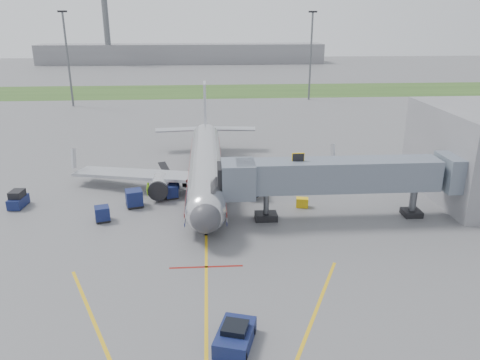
{
  "coord_description": "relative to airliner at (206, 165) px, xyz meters",
  "views": [
    {
      "loc": [
        0.45,
        -37.7,
        19.37
      ],
      "look_at": [
        3.59,
        8.06,
        3.2
      ],
      "focal_mm": 35.0,
      "sensor_mm": 36.0,
      "label": 1
    }
  ],
  "objects": [
    {
      "name": "ramp_worker",
      "position": [
        -6.5,
        -2.76,
        -1.87
      ],
      "size": [
        0.66,
        0.55,
        1.56
      ],
      "primitive_type": "imported",
      "rotation": [
        0.0,
        0.0,
        0.36
      ],
      "color": "#8BD919",
      "rests_on": "ground"
    },
    {
      "name": "ground_power_cart",
      "position": [
        10.25,
        -7.25,
        -2.14
      ],
      "size": [
        1.42,
        1.08,
        1.02
      ],
      "color": "yellow",
      "rests_on": "ground"
    },
    {
      "name": "control_tower",
      "position": [
        -40.0,
        149.75,
        14.68
      ],
      "size": [
        4.0,
        4.0,
        30.0
      ],
      "color": "#595B60",
      "rests_on": "ground"
    },
    {
      "name": "baggage_cart_c",
      "position": [
        -3.89,
        -3.69,
        -1.89
      ],
      "size": [
        1.73,
        1.73,
        1.48
      ],
      "color": "#0D1E3C",
      "rests_on": "ground"
    },
    {
      "name": "light_mast_left",
      "position": [
        -30.0,
        54.75,
        8.13
      ],
      "size": [
        2.0,
        0.44,
        20.4
      ],
      "color": "#595B60",
      "rests_on": "ground"
    },
    {
      "name": "light_mast_right",
      "position": [
        25.0,
        59.75,
        8.13
      ],
      "size": [
        2.0,
        0.44,
        20.4
      ],
      "color": "#595B60",
      "rests_on": "ground"
    },
    {
      "name": "baggage_tug",
      "position": [
        -20.05,
        -5.1,
        -1.83
      ],
      "size": [
        1.56,
        2.72,
        1.84
      ],
      "color": "#0D1E3C",
      "rests_on": "ground"
    },
    {
      "name": "ground",
      "position": [
        -0.0,
        -15.25,
        -2.65
      ],
      "size": [
        400.0,
        400.0,
        0.0
      ],
      "primitive_type": "plane",
      "color": "#565659",
      "rests_on": "ground"
    },
    {
      "name": "baggage_cart_a",
      "position": [
        -7.66,
        -5.9,
        -1.7
      ],
      "size": [
        2.14,
        2.14,
        1.86
      ],
      "color": "#0D1E3C",
      "rests_on": "ground"
    },
    {
      "name": "belt_loader",
      "position": [
        -4.54,
        0.79,
        -2.1
      ],
      "size": [
        2.79,
        4.59,
        2.18
      ],
      "color": "#0D1E3C",
      "rests_on": "ground"
    },
    {
      "name": "jet_bridge",
      "position": [
        12.86,
        -10.25,
        1.82
      ],
      "size": [
        25.3,
        4.0,
        6.9
      ],
      "color": "slate",
      "rests_on": "ground"
    },
    {
      "name": "grass_strip",
      "position": [
        -0.0,
        74.75,
        -2.64
      ],
      "size": [
        300.0,
        25.0,
        0.01
      ],
      "primitive_type": "cube",
      "color": "#2D4C1E",
      "rests_on": "ground"
    },
    {
      "name": "baggage_cart_b",
      "position": [
        -10.28,
        -9.48,
        -1.87
      ],
      "size": [
        1.77,
        1.77,
        1.53
      ],
      "color": "#0D1E3C",
      "rests_on": "ground"
    },
    {
      "name": "distant_terminal",
      "position": [
        -10.0,
        154.75,
        1.35
      ],
      "size": [
        120.0,
        14.0,
        8.0
      ],
      "primitive_type": "cube",
      "color": "slate",
      "rests_on": "ground"
    },
    {
      "name": "apron_markings",
      "position": [
        -0.0,
        -22.65,
        -2.64
      ],
      "size": [
        21.52,
        50.0,
        0.01
      ],
      "color": "gold",
      "rests_on": "ground"
    },
    {
      "name": "pushback_tug",
      "position": [
        1.79,
        -28.88,
        -2.05
      ],
      "size": [
        2.97,
        3.85,
        1.41
      ],
      "color": "#0D1E3C",
      "rests_on": "ground"
    },
    {
      "name": "airliner",
      "position": [
        0.0,
        0.0,
        0.0
      ],
      "size": [
        32.1,
        35.67,
        10.25
      ],
      "color": "silver",
      "rests_on": "ground"
    },
    {
      "name": "terminal",
      "position": [
        30.0,
        -5.25,
        2.35
      ],
      "size": [
        10.0,
        16.0,
        10.0
      ],
      "primitive_type": "cube",
      "color": "slate",
      "rests_on": "ground"
    }
  ]
}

